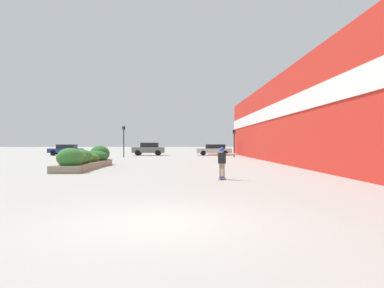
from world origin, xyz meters
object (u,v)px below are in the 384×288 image
car_center_left (303,149)px  car_rightmost (66,150)px  car_center_right (149,149)px  traffic_light_left (124,136)px  skateboarder (222,159)px  car_leftmost (214,149)px  skateboard (222,178)px  traffic_light_right (234,138)px

car_center_left → car_rightmost: bearing=90.1°
car_center_right → traffic_light_left: bearing=161.2°
skateboarder → car_leftmost: 30.46m
skateboard → skateboarder: (0.00, 0.00, 0.81)m
car_center_right → traffic_light_right: size_ratio=1.34×
skateboard → car_rightmost: size_ratio=0.20×
car_leftmost → traffic_light_left: 12.76m
car_rightmost → traffic_light_left: bearing=-126.8°
car_center_left → traffic_light_left: size_ratio=1.29×
traffic_light_right → car_leftmost: bearing=104.5°
skateboard → traffic_light_left: 25.35m
skateboard → skateboarder: skateboarder is taller
skateboard → skateboarder: bearing=94.9°
car_leftmost → skateboarder: bearing=175.6°
car_rightmost → car_center_left: bearing=-89.9°
skateboard → car_center_left: size_ratio=0.18×
skateboarder → car_leftmost: bearing=97.6°
skateboarder → skateboard: bearing=-85.1°
car_center_right → skateboard: bearing=-168.2°
skateboard → traffic_light_right: (4.05, 23.83, 2.08)m
skateboard → car_center_left: bearing=76.8°
skateboard → car_center_left: 33.55m
car_center_left → skateboarder: bearing=154.8°
skateboarder → traffic_light_left: bearing=121.6°
car_center_left → car_rightmost: (-31.42, -0.07, -0.04)m
traffic_light_right → car_rightmost: bearing=163.1°
car_leftmost → traffic_light_right: (1.69, -6.54, 1.39)m
car_center_right → car_rightmost: car_center_right is taller
traffic_light_right → traffic_light_left: bearing=-179.8°
skateboard → traffic_light_left: (-8.45, 23.79, 2.32)m
skateboard → car_leftmost: car_leftmost is taller
car_rightmost → traffic_light_right: (21.18, -6.45, 1.38)m
car_leftmost → car_center_right: car_center_right is taller
skateboard → traffic_light_right: traffic_light_right is taller
car_center_right → car_rightmost: size_ratio=1.01×
skateboarder → car_center_right: 30.82m
traffic_light_left → traffic_light_right: 12.50m
car_leftmost → car_center_left: size_ratio=1.03×
traffic_light_right → car_center_left: bearing=32.5°
car_center_left → car_rightmost: 31.42m
car_center_left → traffic_light_right: 12.22m
skateboard → car_leftmost: (2.36, 30.37, 0.69)m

